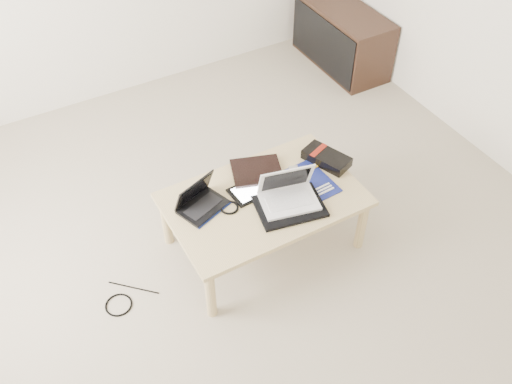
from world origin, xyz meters
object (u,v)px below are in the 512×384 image
coffee_table (264,203)px  netbook (200,202)px  media_cabinet (342,37)px  gpu_box (326,158)px  white_laptop (288,194)px

coffee_table → netbook: size_ratio=3.55×
media_cabinet → gpu_box: media_cabinet is taller
coffee_table → white_laptop: size_ratio=3.11×
netbook → white_laptop: 0.49m
netbook → gpu_box: netbook is taller
white_laptop → media_cabinet: bearing=45.9°
media_cabinet → netbook: netbook is taller
media_cabinet → netbook: (-1.93, -1.32, 0.19)m
coffee_table → media_cabinet: (1.59, 1.44, -0.10)m
netbook → white_laptop: size_ratio=0.88×
coffee_table → gpu_box: (0.48, 0.08, 0.08)m
gpu_box → netbook: bearing=177.5°
coffee_table → netbook: netbook is taller
media_cabinet → netbook: bearing=-145.5°
media_cabinet → white_laptop: (-1.49, -1.53, 0.21)m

